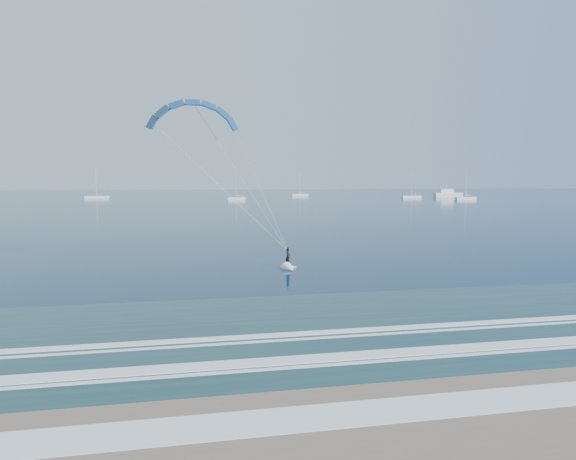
% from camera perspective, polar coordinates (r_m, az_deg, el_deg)
% --- Properties ---
extents(ground, '(900.00, 900.00, 0.00)m').
position_cam_1_polar(ground, '(19.81, 1.49, -19.84)').
color(ground, '#073145').
rests_on(ground, ground).
extents(kitesurfer_rig, '(15.17, 7.70, 16.27)m').
position_cam_1_polar(kitesurfer_rig, '(45.89, -5.09, 5.51)').
color(kitesurfer_rig, '#D9EB1B').
rests_on(kitesurfer_rig, ground).
extents(motor_yacht, '(14.67, 3.91, 6.11)m').
position_cam_1_polar(motor_yacht, '(273.10, 17.29, 3.86)').
color(motor_yacht, silver).
rests_on(motor_yacht, ground).
extents(sailboat_1, '(10.45, 2.40, 13.85)m').
position_cam_1_polar(sailboat_1, '(254.16, -20.49, 3.45)').
color(sailboat_1, silver).
rests_on(sailboat_1, ground).
extents(sailboat_2, '(7.07, 2.40, 10.04)m').
position_cam_1_polar(sailboat_2, '(220.30, -5.79, 3.50)').
color(sailboat_2, silver).
rests_on(sailboat_2, ground).
extents(sailboat_3, '(8.60, 2.40, 11.71)m').
position_cam_1_polar(sailboat_3, '(273.03, 1.31, 3.92)').
color(sailboat_3, silver).
rests_on(sailboat_3, ground).
extents(sailboat_4, '(9.22, 2.40, 12.52)m').
position_cam_1_polar(sailboat_4, '(248.94, 13.54, 3.61)').
color(sailboat_4, silver).
rests_on(sailboat_4, ground).
extents(sailboat_5, '(9.26, 2.40, 12.47)m').
position_cam_1_polar(sailboat_5, '(236.64, 19.13, 3.36)').
color(sailboat_5, silver).
rests_on(sailboat_5, ground).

